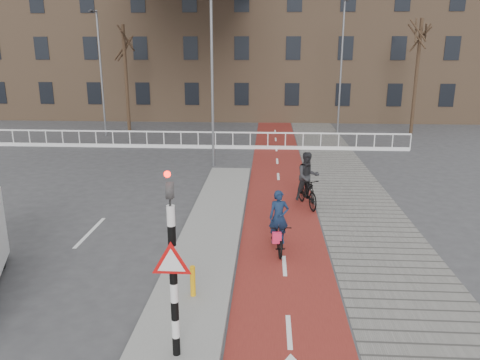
{
  "coord_description": "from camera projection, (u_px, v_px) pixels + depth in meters",
  "views": [
    {
      "loc": [
        1.01,
        -9.32,
        5.52
      ],
      "look_at": [
        0.14,
        5.0,
        1.5
      ],
      "focal_mm": 35.0,
      "sensor_mm": 36.0,
      "label": 1
    }
  ],
  "objects": [
    {
      "name": "ground",
      "position": [
        220.0,
        304.0,
        10.51
      ],
      "size": [
        120.0,
        120.0,
        0.0
      ],
      "primitive_type": "plane",
      "color": "#38383A",
      "rests_on": "ground"
    },
    {
      "name": "bike_lane",
      "position": [
        279.0,
        183.0,
        20.03
      ],
      "size": [
        2.5,
        60.0,
        0.01
      ],
      "primitive_type": "cube",
      "color": "maroon",
      "rests_on": "ground"
    },
    {
      "name": "sidewalk",
      "position": [
        345.0,
        184.0,
        19.87
      ],
      "size": [
        3.0,
        60.0,
        0.01
      ],
      "primitive_type": "cube",
      "color": "slate",
      "rests_on": "ground"
    },
    {
      "name": "curb_island",
      "position": [
        211.0,
        233.0,
        14.38
      ],
      "size": [
        1.8,
        16.0,
        0.12
      ],
      "primitive_type": "cube",
      "color": "gray",
      "rests_on": "ground"
    },
    {
      "name": "traffic_signal",
      "position": [
        173.0,
        261.0,
        8.06
      ],
      "size": [
        0.8,
        0.8,
        3.68
      ],
      "color": "black",
      "rests_on": "curb_island"
    },
    {
      "name": "bollard",
      "position": [
        193.0,
        281.0,
        10.53
      ],
      "size": [
        0.12,
        0.12,
        0.72
      ],
      "primitive_type": "cylinder",
      "color": "#FAAE0D",
      "rests_on": "curb_island"
    },
    {
      "name": "cyclist_near",
      "position": [
        278.0,
        231.0,
        13.12
      ],
      "size": [
        0.75,
        1.72,
        1.76
      ],
      "rotation": [
        0.0,
        0.0,
        0.1
      ],
      "color": "black",
      "rests_on": "bike_lane"
    },
    {
      "name": "cyclist_far",
      "position": [
        307.0,
        184.0,
        16.78
      ],
      "size": [
        1.03,
        1.95,
        2.0
      ],
      "rotation": [
        0.0,
        0.0,
        0.28
      ],
      "color": "black",
      "rests_on": "bike_lane"
    },
    {
      "name": "railing",
      "position": [
        164.0,
        143.0,
        27.06
      ],
      "size": [
        28.0,
        0.1,
        0.99
      ],
      "color": "silver",
      "rests_on": "ground"
    },
    {
      "name": "townhouse_row",
      "position": [
        222.0,
        21.0,
        39.33
      ],
      "size": [
        46.0,
        10.0,
        15.9
      ],
      "color": "#7F6047",
      "rests_on": "ground"
    },
    {
      "name": "tree_mid",
      "position": [
        126.0,
        79.0,
        31.77
      ],
      "size": [
        0.23,
        0.23,
        7.11
      ],
      "primitive_type": "cylinder",
      "color": "#2E2014",
      "rests_on": "ground"
    },
    {
      "name": "tree_right",
      "position": [
        416.0,
        78.0,
        30.64
      ],
      "size": [
        0.22,
        0.22,
        7.44
      ],
      "primitive_type": "cylinder",
      "color": "#2E2014",
      "rests_on": "ground"
    },
    {
      "name": "streetlight_near",
      "position": [
        212.0,
        83.0,
        21.87
      ],
      "size": [
        0.12,
        0.12,
        7.96
      ],
      "primitive_type": "cylinder",
      "color": "slate",
      "rests_on": "ground"
    },
    {
      "name": "streetlight_left",
      "position": [
        101.0,
        75.0,
        29.89
      ],
      "size": [
        0.12,
        0.12,
        7.86
      ],
      "primitive_type": "cylinder",
      "color": "slate",
      "rests_on": "ground"
    },
    {
      "name": "streetlight_right",
      "position": [
        341.0,
        68.0,
        30.92
      ],
      "size": [
        0.12,
        0.12,
        8.61
      ],
      "primitive_type": "cylinder",
      "color": "slate",
      "rests_on": "ground"
    }
  ]
}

